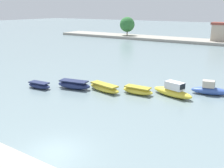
{
  "coord_description": "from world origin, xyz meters",
  "views": [
    {
      "loc": [
        13.45,
        -12.5,
        10.64
      ],
      "look_at": [
        -4.53,
        14.66,
        1.13
      ],
      "focal_mm": 41.92,
      "sensor_mm": 36.0,
      "label": 1
    }
  ],
  "objects": [
    {
      "name": "ground_plane",
      "position": [
        0.0,
        0.0,
        0.0
      ],
      "size": [
        400.0,
        400.0,
        0.0
      ],
      "primitive_type": "plane",
      "color": "slate"
    },
    {
      "name": "moored_boat_0",
      "position": [
        -13.87,
        10.64,
        0.42
      ],
      "size": [
        3.74,
        1.67,
        0.87
      ],
      "rotation": [
        0.0,
        0.0,
        0.08
      ],
      "color": "navy",
      "rests_on": "ground"
    },
    {
      "name": "moored_boat_1",
      "position": [
        -9.75,
        13.12,
        0.56
      ],
      "size": [
        5.1,
        2.56,
        1.15
      ],
      "rotation": [
        0.0,
        0.0,
        0.19
      ],
      "color": "navy",
      "rests_on": "ground"
    },
    {
      "name": "moored_boat_2",
      "position": [
        -5.61,
        14.44,
        0.49
      ],
      "size": [
        5.36,
        2.51,
        1.03
      ],
      "rotation": [
        0.0,
        0.0,
        -0.2
      ],
      "color": "yellow",
      "rests_on": "ground"
    },
    {
      "name": "moored_boat_3",
      "position": [
        -1.39,
        15.88,
        0.47
      ],
      "size": [
        4.17,
        1.68,
        0.99
      ],
      "rotation": [
        0.0,
        0.0,
        0.04
      ],
      "color": "yellow",
      "rests_on": "ground"
    },
    {
      "name": "moored_boat_4",
      "position": [
        2.67,
        17.54,
        0.69
      ],
      "size": [
        5.79,
        3.03,
        1.9
      ],
      "rotation": [
        0.0,
        0.0,
        -0.25
      ],
      "color": "yellow",
      "rests_on": "ground"
    },
    {
      "name": "moored_boat_5",
      "position": [
        6.35,
        20.84,
        0.62
      ],
      "size": [
        4.89,
        2.67,
        1.8
      ],
      "rotation": [
        0.0,
        0.0,
        0.26
      ],
      "color": "#3856A8",
      "rests_on": "ground"
    }
  ]
}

